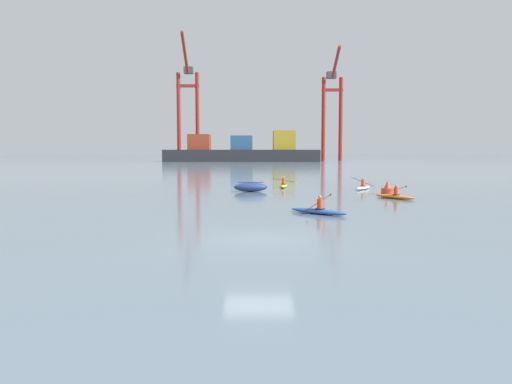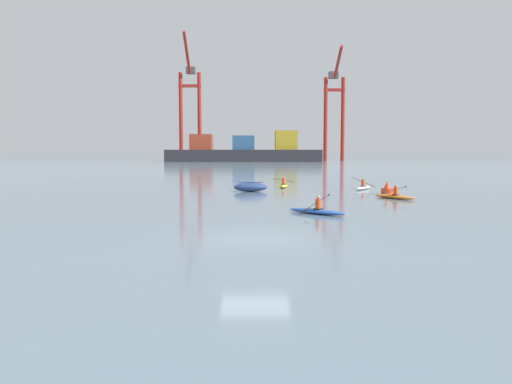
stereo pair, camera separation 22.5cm
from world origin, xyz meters
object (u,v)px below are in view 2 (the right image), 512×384
kayak_white (364,187)px  kayak_yellow (285,185)px  container_barge (245,152)px  gantry_crane_west (191,102)px  capsized_dinghy (251,187)px  channel_buoy (388,189)px  kayak_orange (396,196)px  kayak_blue (318,211)px  gantry_crane_west_mid (335,105)px

kayak_white → kayak_yellow: kayak_white is taller
container_barge → gantry_crane_west: (-17.02, 11.08, 15.21)m
capsized_dinghy → channel_buoy: channel_buoy is taller
gantry_crane_west → kayak_orange: (29.52, -124.71, -17.89)m
kayak_blue → kayak_orange: bearing=53.1°
gantry_crane_west → gantry_crane_west_mid: size_ratio=1.12×
kayak_blue → channel_buoy: bearing=60.7°
channel_buoy → kayak_yellow: bearing=134.8°
gantry_crane_west → capsized_dinghy: bearing=-80.5°
gantry_crane_west → kayak_white: 121.41m
capsized_dinghy → channel_buoy: bearing=-13.6°
kayak_orange → container_barge: bearing=96.3°
kayak_white → kayak_yellow: size_ratio=0.95×
gantry_crane_west → capsized_dinghy: gantry_crane_west is taller
container_barge → kayak_white: (12.15, -105.41, -2.68)m
kayak_yellow → kayak_orange: bearing=-57.5°
gantry_crane_west → kayak_blue: (23.37, -132.92, -17.89)m
kayak_white → kayak_yellow: bearing=159.3°
capsized_dinghy → kayak_white: kayak_white is taller
gantry_crane_west → kayak_blue: bearing=-80.0°
kayak_yellow → capsized_dinghy: bearing=-120.7°
kayak_yellow → channel_buoy: bearing=-45.2°
gantry_crane_west_mid → gantry_crane_west: bearing=-179.5°
capsized_dinghy → kayak_yellow: size_ratio=0.77×
container_barge → kayak_yellow: container_barge is taller
kayak_white → kayak_blue: bearing=-109.4°
container_barge → kayak_orange: container_barge is taller
capsized_dinghy → kayak_orange: 11.27m
channel_buoy → kayak_white: 4.86m
kayak_white → kayak_yellow: (-6.43, 2.42, 0.00)m
channel_buoy → kayak_blue: bearing=-119.3°
gantry_crane_west_mid → kayak_orange: bearing=-96.8°
kayak_orange → gantry_crane_west_mid: bearing=83.2°
gantry_crane_west_mid → capsized_dinghy: (-24.62, -119.30, -16.71)m
capsized_dinghy → kayak_white: (9.28, 2.38, -0.18)m
kayak_yellow → gantry_crane_west: bearing=101.3°
gantry_crane_west_mid → kayak_white: 119.12m
container_barge → gantry_crane_west_mid: (27.48, 11.51, 14.21)m
gantry_crane_west → channel_buoy: 126.17m
capsized_dinghy → kayak_blue: (3.48, -14.04, -0.18)m
kayak_orange → gantry_crane_west: bearing=103.3°
gantry_crane_west → kayak_orange: size_ratio=11.64×
channel_buoy → kayak_orange: 3.45m
container_barge → capsized_dinghy: size_ratio=16.59×
channel_buoy → kayak_yellow: 10.18m
capsized_dinghy → kayak_orange: bearing=-31.2°
container_barge → kayak_blue: (6.35, -121.84, -2.68)m
gantry_crane_west_mid → capsized_dinghy: 122.95m
gantry_crane_west_mid → capsized_dinghy: bearing=-101.7°
kayak_blue → kayak_orange: (6.15, 8.21, 0.00)m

